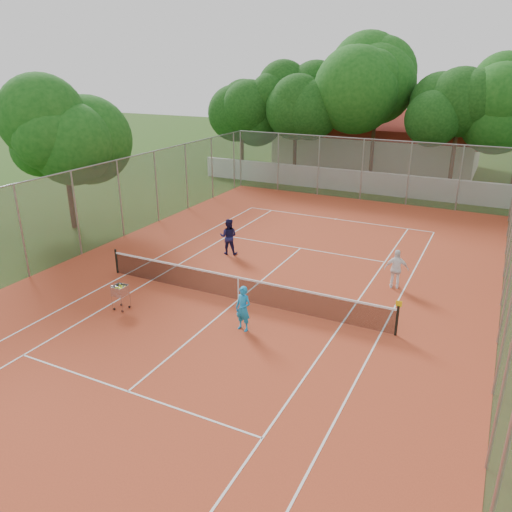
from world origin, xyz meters
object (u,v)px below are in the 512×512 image
at_px(clubhouse, 377,141).
at_px(player_near, 243,309).
at_px(ball_hopper, 121,297).
at_px(tennis_net, 238,288).
at_px(player_far_left, 229,237).
at_px(player_far_right, 396,269).

relative_size(clubhouse, player_near, 10.39).
distance_m(player_near, ball_hopper, 4.75).
bearing_deg(tennis_net, clubhouse, 93.95).
height_order(tennis_net, player_near, player_near).
bearing_deg(player_near, ball_hopper, -162.74).
xyz_separation_m(player_near, player_far_left, (-4.02, 6.11, 0.07)).
bearing_deg(player_near, player_far_left, 132.30).
distance_m(tennis_net, player_far_right, 6.37).
xyz_separation_m(tennis_net, player_far_left, (-2.78, 4.18, 0.37)).
relative_size(player_far_left, player_far_right, 1.06).
xyz_separation_m(tennis_net, ball_hopper, (-3.46, -2.61, 0.03)).
distance_m(player_far_right, ball_hopper, 10.70).
xyz_separation_m(player_far_right, ball_hopper, (-8.55, -6.41, -0.29)).
height_order(player_near, ball_hopper, player_near).
height_order(player_near, player_far_right, player_far_right).
distance_m(tennis_net, clubhouse, 29.12).
height_order(clubhouse, ball_hopper, clubhouse).
relative_size(player_far_right, ball_hopper, 1.55).
bearing_deg(tennis_net, ball_hopper, -142.94).
relative_size(player_far_left, ball_hopper, 1.65).
height_order(clubhouse, player_far_left, clubhouse).
bearing_deg(player_far_right, player_near, 44.01).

